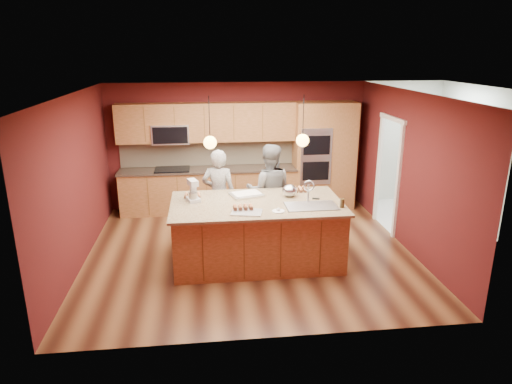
{
  "coord_description": "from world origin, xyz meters",
  "views": [
    {
      "loc": [
        -0.74,
        -7.21,
        3.35
      ],
      "look_at": [
        0.1,
        -0.1,
        1.11
      ],
      "focal_mm": 32.0,
      "sensor_mm": 36.0,
      "label": 1
    }
  ],
  "objects": [
    {
      "name": "cupcakes_left",
      "position": [
        -0.95,
        0.06,
        1.04
      ],
      "size": [
        0.28,
        0.21,
        0.06
      ],
      "primitive_type": null,
      "color": "#D88651",
      "rests_on": "island"
    },
    {
      "name": "tumbler",
      "position": [
        1.37,
        -0.74,
        1.08
      ],
      "size": [
        0.07,
        0.07,
        0.14
      ],
      "primitive_type": "cylinder",
      "color": "#352712",
      "rests_on": "island"
    },
    {
      "name": "island",
      "position": [
        0.1,
        -0.36,
        0.51
      ],
      "size": [
        2.74,
        1.53,
        1.39
      ],
      "color": "brown",
      "rests_on": "floor"
    },
    {
      "name": "cooling_rack",
      "position": [
        -0.12,
        -0.81,
        1.02
      ],
      "size": [
        0.51,
        0.42,
        0.02
      ],
      "primitive_type": "cube",
      "rotation": [
        0.0,
        0.0,
        -0.23
      ],
      "color": "silver",
      "rests_on": "island"
    },
    {
      "name": "wall_right",
      "position": [
        2.75,
        0.0,
        1.35
      ],
      "size": [
        0.0,
        5.0,
        5.0
      ],
      "primitive_type": "plane",
      "rotation": [
        1.57,
        0.0,
        -1.57
      ],
      "color": "#4F1515",
      "rests_on": "ground"
    },
    {
      "name": "stand_mixer",
      "position": [
        -0.93,
        -0.15,
        1.16
      ],
      "size": [
        0.26,
        0.3,
        0.35
      ],
      "rotation": [
        0.0,
        0.0,
        0.34
      ],
      "color": "silver",
      "rests_on": "island"
    },
    {
      "name": "pendant_right",
      "position": [
        0.8,
        -0.35,
        2.0
      ],
      "size": [
        0.2,
        0.2,
        0.8
      ],
      "color": "black",
      "rests_on": "ceiling"
    },
    {
      "name": "dryer",
      "position": [
        4.2,
        1.49,
        0.55
      ],
      "size": [
        0.77,
        0.79,
        1.1
      ],
      "primitive_type": "cube",
      "rotation": [
        0.0,
        0.0,
        -0.14
      ],
      "color": "silver",
      "rests_on": "floor"
    },
    {
      "name": "washer",
      "position": [
        4.23,
        0.85,
        0.48
      ],
      "size": [
        0.69,
        0.7,
        0.95
      ],
      "primitive_type": "cube",
      "rotation": [
        0.0,
        0.0,
        -0.17
      ],
      "color": "silver",
      "rests_on": "floor"
    },
    {
      "name": "wall_left",
      "position": [
        -2.75,
        0.0,
        1.35
      ],
      "size": [
        0.0,
        5.0,
        5.0
      ],
      "primitive_type": "plane",
      "rotation": [
        1.57,
        0.0,
        1.57
      ],
      "color": "#4F1515",
      "rests_on": "ground"
    },
    {
      "name": "oven_column",
      "position": [
        1.85,
        2.19,
        1.15
      ],
      "size": [
        1.3,
        0.62,
        2.3
      ],
      "color": "brown",
      "rests_on": "floor"
    },
    {
      "name": "wall_back",
      "position": [
        0.0,
        2.5,
        1.35
      ],
      "size": [
        5.5,
        0.0,
        5.5
      ],
      "primitive_type": "plane",
      "rotation": [
        1.57,
        0.0,
        0.0
      ],
      "color": "#4F1515",
      "rests_on": "ground"
    },
    {
      "name": "plate",
      "position": [
        0.36,
        -0.81,
        1.02
      ],
      "size": [
        0.19,
        0.19,
        0.01
      ],
      "primitive_type": "cylinder",
      "color": "white",
      "rests_on": "island"
    },
    {
      "name": "mixing_bowl",
      "position": [
        0.66,
        -0.1,
        1.11
      ],
      "size": [
        0.25,
        0.25,
        0.21
      ],
      "primitive_type": "ellipsoid",
      "color": "#BABEC2",
      "rests_on": "island"
    },
    {
      "name": "laundry_room",
      "position": [
        4.35,
        1.2,
        1.95
      ],
      "size": [
        2.6,
        2.7,
        2.7
      ],
      "color": "silver",
      "rests_on": "ground"
    },
    {
      "name": "cabinet_run",
      "position": [
        -0.68,
        2.25,
        0.98
      ],
      "size": [
        3.74,
        0.64,
        2.3
      ],
      "color": "brown",
      "rests_on": "floor"
    },
    {
      "name": "floor",
      "position": [
        0.0,
        0.0,
        0.0
      ],
      "size": [
        5.5,
        5.5,
        0.0
      ],
      "primitive_type": "plane",
      "color": "#3E1E12",
      "rests_on": "ground"
    },
    {
      "name": "person_left",
      "position": [
        -0.49,
        0.66,
        0.84
      ],
      "size": [
        0.68,
        0.52,
        1.67
      ],
      "primitive_type": "imported",
      "rotation": [
        0.0,
        0.0,
        2.94
      ],
      "color": "black",
      "rests_on": "floor"
    },
    {
      "name": "wall_front",
      "position": [
        0.0,
        -2.5,
        1.35
      ],
      "size": [
        5.5,
        0.0,
        5.5
      ],
      "primitive_type": "plane",
      "rotation": [
        -1.57,
        0.0,
        0.0
      ],
      "color": "#4F1515",
      "rests_on": "ground"
    },
    {
      "name": "cupcakes_rack",
      "position": [
        -0.17,
        -0.69,
        1.06
      ],
      "size": [
        0.32,
        0.16,
        0.07
      ],
      "primitive_type": null,
      "color": "#D88651",
      "rests_on": "island"
    },
    {
      "name": "phone",
      "position": [
        1.07,
        -0.28,
        1.01
      ],
      "size": [
        0.13,
        0.1,
        0.01
      ],
      "primitive_type": "cube",
      "rotation": [
        0.0,
        0.0,
        -0.28
      ],
      "color": "black",
      "rests_on": "island"
    },
    {
      "name": "cupcakes_right",
      "position": [
        0.86,
        0.17,
        1.04
      ],
      "size": [
        0.31,
        0.24,
        0.07
      ],
      "primitive_type": null,
      "color": "#D88651",
      "rests_on": "island"
    },
    {
      "name": "sheet_cake",
      "position": [
        -0.05,
        0.03,
        1.03
      ],
      "size": [
        0.6,
        0.52,
        0.05
      ],
      "rotation": [
        0.0,
        0.0,
        0.3
      ],
      "color": "silver",
      "rests_on": "island"
    },
    {
      "name": "ceiling",
      "position": [
        0.0,
        0.0,
        2.7
      ],
      "size": [
        5.5,
        5.5,
        0.0
      ],
      "primitive_type": "plane",
      "rotation": [
        3.14,
        0.0,
        0.0
      ],
      "color": "silver",
      "rests_on": "ground"
    },
    {
      "name": "doorway_trim",
      "position": [
        2.73,
        0.8,
        1.05
      ],
      "size": [
        0.08,
        1.11,
        2.2
      ],
      "primitive_type": null,
      "color": "white",
      "rests_on": "wall_right"
    },
    {
      "name": "person_right",
      "position": [
        0.43,
        0.66,
        0.87
      ],
      "size": [
        0.93,
        0.77,
        1.74
      ],
      "primitive_type": "imported",
      "rotation": [
        0.0,
        0.0,
        3.01
      ],
      "color": "slate",
      "rests_on": "floor"
    },
    {
      "name": "pendant_left",
      "position": [
        -0.63,
        -0.35,
        2.0
      ],
      "size": [
        0.2,
        0.2,
        0.8
      ],
      "color": "black",
      "rests_on": "ceiling"
    }
  ]
}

